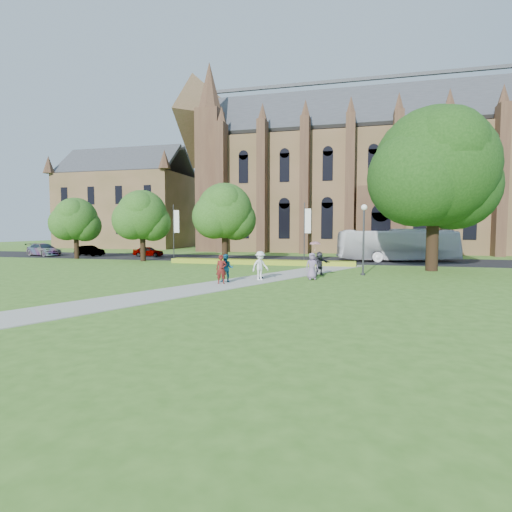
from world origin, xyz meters
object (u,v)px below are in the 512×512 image
(car_0, at_px, (148,251))
(car_2, at_px, (44,250))
(tour_coach, at_px, (397,245))
(pedestrian_0, at_px, (221,269))
(large_tree, at_px, (435,168))
(car_1, at_px, (89,251))
(streetlamp, at_px, (364,231))

(car_0, relative_size, car_2, 0.68)
(tour_coach, distance_m, pedestrian_0, 24.02)
(large_tree, relative_size, car_0, 3.64)
(car_0, distance_m, car_1, 7.76)
(car_1, bearing_deg, large_tree, -94.17)
(tour_coach, distance_m, car_2, 42.49)
(car_0, xyz_separation_m, pedestrian_0, (16.68, -20.82, 0.31))
(large_tree, xyz_separation_m, pedestrian_0, (-14.13, -11.68, -7.42))
(car_0, bearing_deg, car_2, 91.66)
(tour_coach, bearing_deg, car_0, 76.78)
(streetlamp, height_order, car_1, streetlamp)
(car_2, bearing_deg, car_1, -60.25)
(large_tree, bearing_deg, car_1, 167.85)
(streetlamp, distance_m, pedestrian_0, 11.47)
(car_0, height_order, car_1, car_1)
(streetlamp, xyz_separation_m, pedestrian_0, (-8.63, -7.18, -2.35))
(car_0, height_order, pedestrian_0, pedestrian_0)
(tour_coach, bearing_deg, streetlamp, 151.99)
(tour_coach, xyz_separation_m, car_1, (-36.68, -0.66, -1.07))
(streetlamp, relative_size, car_1, 1.35)
(car_2, bearing_deg, car_0, -63.41)
(car_1, relative_size, car_2, 0.73)
(large_tree, distance_m, tour_coach, 11.30)
(car_2, bearing_deg, pedestrian_0, -103.95)
(large_tree, distance_m, car_0, 33.06)
(tour_coach, xyz_separation_m, car_0, (-28.96, 0.18, -1.09))
(car_0, bearing_deg, tour_coach, -97.34)
(car_0, distance_m, car_2, 13.64)
(large_tree, distance_m, car_2, 45.49)
(car_1, xyz_separation_m, pedestrian_0, (24.40, -19.97, 0.28))
(large_tree, bearing_deg, car_0, 163.47)
(streetlamp, bearing_deg, large_tree, 39.29)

